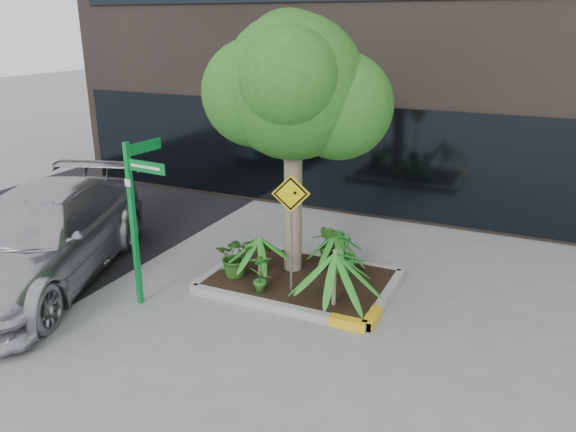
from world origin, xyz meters
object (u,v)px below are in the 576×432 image
at_px(tree, 294,87).
at_px(street_sign_post, 137,207).
at_px(cattle_sign, 291,214).
at_px(parked_car, 40,238).

xyz_separation_m(tree, street_sign_post, (-1.86, -2.06, -1.78)).
bearing_deg(cattle_sign, street_sign_post, -174.28).
bearing_deg(tree, parked_car, -152.84).
bearing_deg(tree, cattle_sign, -68.05).
relative_size(street_sign_post, cattle_sign, 1.35).
xyz_separation_m(street_sign_post, cattle_sign, (2.21, 1.19, -0.18)).
bearing_deg(parked_car, street_sign_post, -17.47).
height_order(tree, parked_car, tree).
distance_m(tree, street_sign_post, 3.30).
xyz_separation_m(tree, cattle_sign, (0.35, -0.87, -1.95)).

